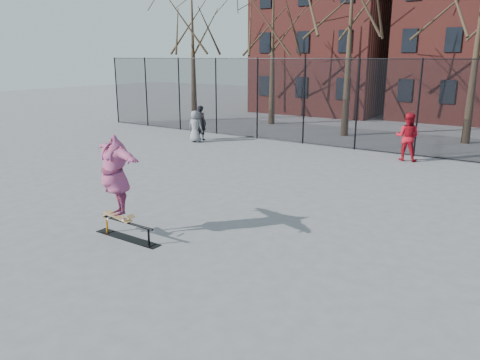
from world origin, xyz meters
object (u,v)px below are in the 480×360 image
Objects in this scene: bystander_grey at (195,126)px; skater at (115,177)px; bystander_black at (201,123)px; skate_rail at (127,232)px; skateboard at (118,217)px; bystander_red at (407,137)px.

skater is at bearing 112.60° from bystander_grey.
skater is 1.32× the size of bystander_black.
skate_rail is 12.55m from bystander_grey.
skate_rail is at bearing 126.84° from bystander_black.
skater is 1.47× the size of bystander_grey.
skateboard is 0.54× the size of bystander_grey.
bystander_grey is at bearing 121.53° from skateboard.
bystander_black is at bearing 120.66° from skateboard.
bystander_grey is (-6.48, 10.56, -0.66)m from skater.
bystander_grey is 0.89× the size of bystander_black.
skate_rail is at bearing 113.67° from bystander_grey.
skater reaches higher than bystander_black.
bystander_red reaches higher than skate_rail.
skater is at bearing 71.23° from bystander_red.
bystander_red reaches higher than bystander_black.
bystander_grey is (-6.48, 10.56, 0.30)m from skateboard.
bystander_red is (9.82, 0.91, 0.10)m from bystander_black.
skateboard is 0.37× the size of skater.
bystander_red reaches higher than bystander_grey.
skate_rail is 1.22× the size of bystander_grey.
skateboard is 12.53m from bystander_red.
bystander_red is at bearing -179.78° from bystander_grey.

